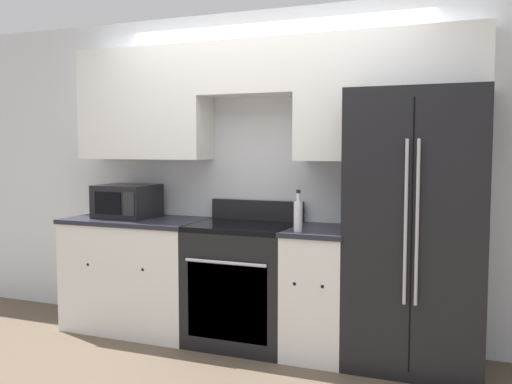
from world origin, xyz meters
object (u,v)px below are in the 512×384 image
oven_range (243,283)px  microwave (127,201)px  refrigerator (418,229)px  bottle (298,215)px

oven_range → microwave: (-1.07, 0.04, 0.59)m
oven_range → refrigerator: 1.37m
oven_range → bottle: (0.50, -0.21, 0.57)m
microwave → refrigerator: bearing=0.7°
oven_range → bottle: 0.79m
oven_range → bottle: bearing=-22.3°
microwave → bottle: (1.58, -0.24, -0.02)m
microwave → bottle: bottle is taller
oven_range → bottle: size_ratio=3.72×
oven_range → microwave: 1.23m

